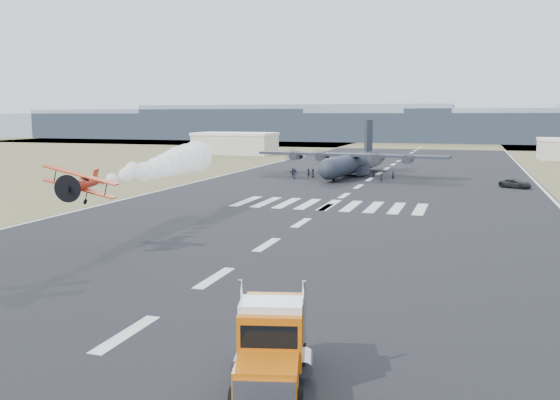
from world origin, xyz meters
The scene contains 21 objects.
ground centered at (0.00, 0.00, 0.00)m, with size 500.00×500.00×0.00m, color black.
scrub_far centered at (0.00, 230.00, 0.00)m, with size 500.00×80.00×0.00m, color brown.
runway_markings centered at (0.00, 60.00, 0.01)m, with size 60.00×260.00×0.01m, color silver, non-canonical shape.
ridge_seg_a centered at (-195.00, 260.00, 6.50)m, with size 150.00×50.00×13.00m, color slate.
ridge_seg_b centered at (-130.00, 260.00, 7.50)m, with size 150.00×50.00×15.00m, color slate.
ridge_seg_c centered at (-65.00, 260.00, 8.50)m, with size 150.00×50.00×17.00m, color slate.
ridge_seg_d centered at (0.00, 260.00, 6.50)m, with size 150.00×50.00×13.00m, color slate.
hangar_left centered at (-52.00, 145.00, 3.41)m, with size 24.50×14.50×6.70m.
semi_truck centered at (9.68, -3.53, 1.94)m, with size 4.63×9.00×3.95m.
aerobatic_biplane centered at (-14.17, 15.83, 6.17)m, with size 6.42×5.89×3.23m.
smoke_trail centered at (-16.49, 38.69, 6.36)m, with size 4.96×27.51×4.10m.
transport_aircraft centered at (-4.36, 89.93, 2.86)m, with size 38.52×31.62×11.11m.
support_vehicle centered at (25.30, 78.09, 0.72)m, with size 2.40×5.20×1.44m, color black.
crew_a centered at (2.74, 79.65, 0.80)m, with size 0.58×0.48×1.60m, color black.
crew_b centered at (-12.06, 83.88, 0.85)m, with size 0.82×0.51×1.70m, color black.
crew_c centered at (-14.00, 81.12, 0.92)m, with size 1.19×0.55×1.85m, color black.
crew_d centered at (-5.87, 82.15, 0.91)m, with size 1.06×0.54×1.81m, color black.
crew_e centered at (-11.16, 84.03, 0.87)m, with size 0.85×0.52×1.73m, color black.
crew_f centered at (-14.91, 83.13, 0.92)m, with size 1.70×0.55×1.83m, color black.
crew_g centered at (4.40, 83.37, 0.87)m, with size 0.63×0.52×1.73m, color black.
crew_h centered at (0.52, 84.81, 0.83)m, with size 0.81×0.50×1.67m, color black.
Camera 1 is at (17.67, -27.33, 12.01)m, focal length 38.00 mm.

